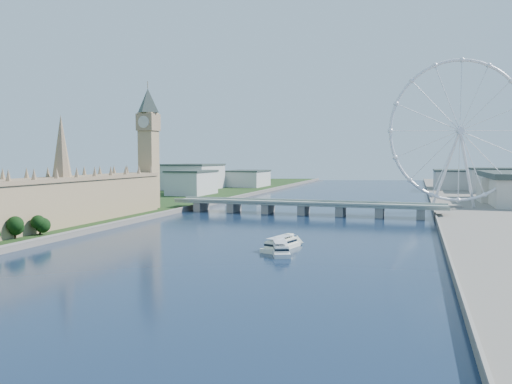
% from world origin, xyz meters
% --- Properties ---
extents(ground, '(2000.00, 2000.00, 0.00)m').
position_xyz_m(ground, '(0.00, 0.00, 0.00)').
color(ground, '#192D48').
rests_on(ground, ground).
extents(parliament_range, '(24.00, 200.00, 70.00)m').
position_xyz_m(parliament_range, '(-128.00, 170.00, 18.48)').
color(parliament_range, tan).
rests_on(parliament_range, ground).
extents(big_ben, '(20.02, 20.02, 110.00)m').
position_xyz_m(big_ben, '(-128.00, 278.00, 66.57)').
color(big_ben, tan).
rests_on(big_ben, ground).
extents(westminster_bridge, '(220.00, 22.00, 9.50)m').
position_xyz_m(westminster_bridge, '(0.00, 300.00, 6.63)').
color(westminster_bridge, gray).
rests_on(westminster_bridge, ground).
extents(london_eye, '(113.60, 39.12, 124.30)m').
position_xyz_m(london_eye, '(119.98, 355.08, 67.52)').
color(london_eye, silver).
rests_on(london_eye, ground).
extents(city_skyline, '(505.00, 280.00, 32.00)m').
position_xyz_m(city_skyline, '(39.22, 560.08, 16.96)').
color(city_skyline, beige).
rests_on(city_skyline, ground).
extents(tour_boat_near, '(15.51, 31.88, 6.83)m').
position_xyz_m(tour_boat_near, '(22.52, 145.49, 0.00)').
color(tour_boat_near, white).
rests_on(tour_boat_near, ground).
extents(tour_boat_far, '(18.23, 31.16, 6.72)m').
position_xyz_m(tour_boat_far, '(24.64, 134.84, 0.00)').
color(tour_boat_far, silver).
rests_on(tour_boat_far, ground).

